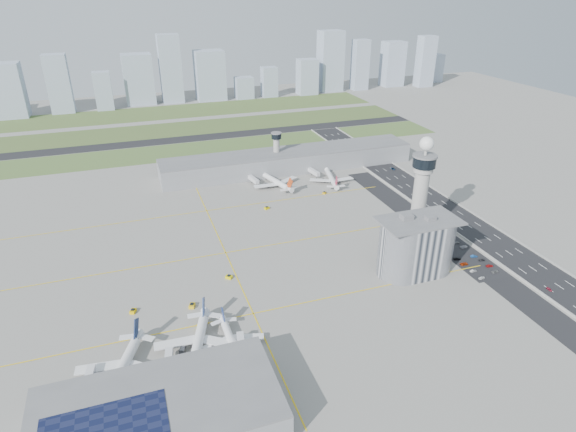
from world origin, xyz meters
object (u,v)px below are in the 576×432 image
object	(u,v)px
secondary_tower	(276,148)
airplane_near_a	(120,365)
tug_5	(324,193)
tug_1	(192,305)
jet_bridge_near_2	(243,359)
car_lot_5	(443,245)
car_lot_0	(482,278)
car_lot_9	(474,256)
control_tower	(421,186)
tug_0	(133,311)
car_lot_11	(457,243)
car_lot_6	(495,271)
car_hw_0	(549,289)
airplane_near_b	(197,339)
car_hw_4	(346,149)
jet_bridge_far_0	(250,178)
jet_bridge_near_1	(168,377)
car_hw_2	(393,169)
car_lot_1	(473,271)
tug_2	(199,327)
tug_4	(267,208)
car_lot_2	(464,264)
car_lot_8	(482,260)
airplane_near_c	(231,338)
tug_3	(229,277)
car_lot_3	(457,259)
car_lot_4	(448,250)
car_lot_7	(490,266)
car_lot_10	(464,247)
car_hw_1	(444,208)
airplane_far_b	(331,175)
airplane_far_a	(275,178)
jet_bridge_far_1	(309,171)
jet_bridge_near_0	(85,397)

from	to	relation	value
secondary_tower	airplane_near_a	distance (m)	240.68
tug_5	tug_1	bearing A→B (deg)	84.32
jet_bridge_near_2	car_lot_5	xyz separation A→B (m)	(136.92, 57.00, -2.27)
car_lot_0	car_lot_9	bearing A→B (deg)	-36.89
control_tower	tug_0	distance (m)	170.05
car_lot_5	car_lot_11	world-z (taller)	car_lot_5
car_lot_6	car_hw_0	bearing A→B (deg)	-151.43
airplane_near_b	car_hw_4	world-z (taller)	airplane_near_b
airplane_near_a	jet_bridge_far_0	bearing A→B (deg)	173.44
control_tower	jet_bridge_near_1	distance (m)	172.69
car_hw_2	car_lot_1	bearing A→B (deg)	-104.12
airplane_near_a	tug_0	bearing A→B (deg)	-166.30
tug_2	tug_4	xyz separation A→B (m)	(65.97, 111.31, 0.14)
car_lot_0	car_lot_9	xyz separation A→B (m)	(10.70, 19.80, 0.00)
car_lot_2	car_hw_2	xyz separation A→B (m)	(40.07, 144.99, 0.00)
car_lot_6	car_lot_8	size ratio (longest dim) A/B	1.12
tug_4	airplane_near_a	bearing A→B (deg)	-57.35
control_tower	car_hw_0	distance (m)	84.72
airplane_near_b	airplane_near_c	xyz separation A→B (m)	(13.94, -2.44, -1.42)
control_tower	car_lot_1	xyz separation A→B (m)	(10.13, -41.93, -34.40)
tug_3	car_hw_4	size ratio (longest dim) A/B	0.99
jet_bridge_near_1	car_lot_3	bearing A→B (deg)	-66.19
jet_bridge_far_0	car_lot_4	distance (m)	163.73
car_lot_7	car_lot_10	bearing A→B (deg)	6.29
tug_0	car_hw_2	size ratio (longest dim) A/B	0.72
control_tower	car_hw_4	bearing A→B (deg)	78.20
tug_3	car_lot_5	distance (m)	128.23
tug_3	car_hw_1	size ratio (longest dim) A/B	0.87
car_lot_2	car_hw_4	bearing A→B (deg)	-9.25
airplane_near_a	car_lot_8	xyz separation A→B (m)	(194.17, 26.15, -5.65)
airplane_far_b	car_hw_2	bearing A→B (deg)	-69.33
airplane_near_b	car_lot_5	bearing A→B (deg)	124.02
car_lot_4	car_lot_8	distance (m)	19.31
tug_1	car_lot_5	size ratio (longest dim) A/B	1.04
airplane_near_c	car_hw_2	distance (m)	244.15
airplane_far_a	airplane_far_b	distance (m)	43.98
tug_3	jet_bridge_far_1	bearing A→B (deg)	6.32
car_lot_7	car_hw_4	bearing A→B (deg)	2.65
secondary_tower	airplane_near_c	distance (m)	217.13
secondary_tower	car_lot_11	size ratio (longest dim) A/B	8.40
airplane_near_b	jet_bridge_near_0	distance (m)	46.51
secondary_tower	car_lot_4	world-z (taller)	secondary_tower
airplane_near_b	car_hw_1	xyz separation A→B (m)	(184.66, 86.47, -5.64)
car_lot_3	car_lot_2	bearing A→B (deg)	-168.07
airplane_near_a	car_lot_0	size ratio (longest dim) A/B	11.61
airplane_near_b	car_hw_4	bearing A→B (deg)	160.47
car_lot_8	car_lot_1	bearing A→B (deg)	131.52
car_hw_0	tug_1	bearing A→B (deg)	167.96
jet_bridge_near_0	tug_4	xyz separation A→B (m)	(112.88, 140.16, -1.91)
car_lot_0	car_lot_10	xyz separation A→B (m)	(12.20, 30.63, -0.00)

